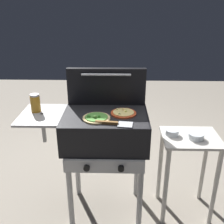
{
  "coord_description": "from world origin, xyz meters",
  "views": [
    {
      "loc": [
        0.1,
        -1.81,
        1.69
      ],
      "look_at": [
        0.05,
        0.0,
        0.92
      ],
      "focal_mm": 42.36,
      "sensor_mm": 36.0,
      "label": 1
    }
  ],
  "objects": [
    {
      "name": "grill",
      "position": [
        -0.01,
        -0.0,
        0.76
      ],
      "size": [
        0.96,
        0.53,
        0.9
      ],
      "color": "black",
      "rests_on": "ground_plane"
    },
    {
      "name": "pizza_cheese",
      "position": [
        0.14,
        0.01,
        0.91
      ],
      "size": [
        0.19,
        0.19,
        0.03
      ],
      "color": "#C64723",
      "rests_on": "grill"
    },
    {
      "name": "grill_lid_open",
      "position": [
        0.0,
        0.21,
        1.05
      ],
      "size": [
        0.63,
        0.08,
        0.3
      ],
      "color": "black",
      "rests_on": "grill"
    },
    {
      "name": "pizza_veggie",
      "position": [
        -0.06,
        -0.08,
        0.91
      ],
      "size": [
        0.2,
        0.2,
        0.04
      ],
      "color": "#E0C17F",
      "rests_on": "grill"
    },
    {
      "name": "topping_bowl_near",
      "position": [
        0.69,
        -0.03,
        0.74
      ],
      "size": [
        0.12,
        0.12,
        0.04
      ],
      "color": "silver",
      "rests_on": "prep_table"
    },
    {
      "name": "ground_plane",
      "position": [
        0.0,
        0.0,
        0.0
      ],
      "size": [
        8.0,
        8.0,
        0.0
      ],
      "primitive_type": "plane",
      "color": "gray"
    },
    {
      "name": "topping_bowl_far",
      "position": [
        0.52,
        0.03,
        0.74
      ],
      "size": [
        0.11,
        0.11,
        0.04
      ],
      "color": "silver",
      "rests_on": "prep_table"
    },
    {
      "name": "spatula",
      "position": [
        0.07,
        -0.17,
        0.91
      ],
      "size": [
        0.26,
        0.1,
        0.02
      ],
      "color": "#B7BABF",
      "rests_on": "grill"
    },
    {
      "name": "sauce_jar",
      "position": [
        -0.53,
        0.04,
        0.97
      ],
      "size": [
        0.07,
        0.07,
        0.14
      ],
      "color": "#B77A1E",
      "rests_on": "grill"
    },
    {
      "name": "prep_table",
      "position": [
        0.66,
        0.0,
        0.52
      ],
      "size": [
        0.44,
        0.36,
        0.72
      ],
      "color": "beige",
      "rests_on": "ground_plane"
    }
  ]
}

